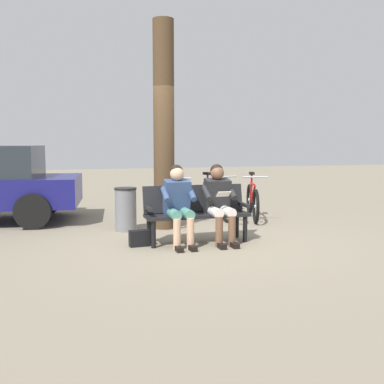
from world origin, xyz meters
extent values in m
plane|color=gray|center=(0.00, 0.00, 0.00)|extent=(40.00, 40.00, 0.00)
cube|color=black|center=(0.07, 0.17, 0.42)|extent=(1.61, 0.46, 0.05)
cube|color=black|center=(0.07, -0.02, 0.66)|extent=(1.60, 0.16, 0.42)
cube|color=black|center=(-0.69, 0.16, 0.56)|extent=(0.06, 0.40, 0.05)
cube|color=black|center=(0.83, 0.18, 0.56)|extent=(0.06, 0.40, 0.05)
cylinder|color=black|center=(-0.66, 0.33, 0.20)|extent=(0.07, 0.07, 0.40)
cylinder|color=black|center=(0.78, 0.35, 0.20)|extent=(0.07, 0.07, 0.40)
cylinder|color=black|center=(-0.65, -0.01, 0.20)|extent=(0.07, 0.07, 0.40)
cylinder|color=black|center=(0.79, 0.01, 0.20)|extent=(0.07, 0.07, 0.40)
cube|color=#262628|center=(-0.25, 0.15, 0.71)|extent=(0.38, 0.31, 0.55)
sphere|color=brown|center=(-0.25, 0.17, 1.06)|extent=(0.21, 0.21, 0.21)
sphere|color=black|center=(-0.25, 0.14, 1.10)|extent=(0.20, 0.20, 0.20)
cylinder|color=white|center=(-0.36, 0.35, 0.49)|extent=(0.15, 0.40, 0.15)
cylinder|color=brown|center=(-0.36, 0.55, 0.23)|extent=(0.11, 0.11, 0.45)
cube|color=black|center=(-0.36, 0.65, 0.04)|extent=(0.09, 0.22, 0.07)
cylinder|color=#262628|center=(-0.45, 0.27, 0.77)|extent=(0.09, 0.31, 0.23)
cylinder|color=white|center=(-0.16, 0.35, 0.49)|extent=(0.15, 0.40, 0.15)
cylinder|color=brown|center=(-0.16, 0.55, 0.23)|extent=(0.11, 0.11, 0.45)
cube|color=black|center=(-0.16, 0.65, 0.04)|extent=(0.09, 0.22, 0.07)
cylinder|color=#262628|center=(-0.05, 0.27, 0.77)|extent=(0.09, 0.31, 0.23)
cube|color=silver|center=(-0.26, 0.45, 0.77)|extent=(0.20, 0.12, 0.09)
cube|color=#334772|center=(0.39, 0.16, 0.71)|extent=(0.38, 0.31, 0.55)
sphere|color=#D8A884|center=(0.39, 0.18, 1.06)|extent=(0.21, 0.21, 0.21)
sphere|color=black|center=(0.39, 0.15, 1.10)|extent=(0.20, 0.20, 0.20)
cylinder|color=#4C8C7A|center=(0.28, 0.36, 0.49)|extent=(0.15, 0.40, 0.15)
cylinder|color=#D8A884|center=(0.28, 0.56, 0.23)|extent=(0.11, 0.11, 0.45)
cube|color=black|center=(0.28, 0.66, 0.04)|extent=(0.09, 0.22, 0.07)
cylinder|color=#334772|center=(0.19, 0.27, 0.77)|extent=(0.09, 0.31, 0.23)
cylinder|color=#4C8C7A|center=(0.48, 0.36, 0.49)|extent=(0.15, 0.40, 0.15)
cylinder|color=#D8A884|center=(0.48, 0.56, 0.23)|extent=(0.11, 0.11, 0.45)
cube|color=black|center=(0.48, 0.66, 0.04)|extent=(0.09, 0.22, 0.07)
cylinder|color=#334772|center=(0.59, 0.28, 0.77)|extent=(0.09, 0.31, 0.23)
cube|color=black|center=(0.96, 0.18, 0.12)|extent=(0.31, 0.17, 0.24)
cylinder|color=#4C3823|center=(0.30, -1.13, 1.82)|extent=(0.37, 0.37, 3.64)
cylinder|color=slate|center=(1.00, -1.08, 0.36)|extent=(0.37, 0.37, 0.72)
cylinder|color=black|center=(1.00, -1.08, 0.74)|extent=(0.39, 0.39, 0.03)
torus|color=black|center=(-1.45, -1.08, 0.33)|extent=(0.24, 0.65, 0.66)
cylinder|color=silver|center=(-1.45, -1.08, 0.33)|extent=(0.06, 0.07, 0.06)
torus|color=black|center=(-1.74, -2.06, 0.33)|extent=(0.24, 0.65, 0.66)
cylinder|color=silver|center=(-1.74, -2.06, 0.33)|extent=(0.06, 0.07, 0.06)
cylinder|color=#B71414|center=(-1.60, -1.57, 0.71)|extent=(0.22, 0.62, 0.04)
cylinder|color=#B71414|center=(-1.57, -1.49, 0.51)|extent=(0.21, 0.58, 0.43)
cylinder|color=#B71414|center=(-1.65, -1.75, 0.63)|extent=(0.04, 0.04, 0.55)
cube|color=black|center=(-1.65, -1.75, 0.91)|extent=(0.15, 0.24, 0.05)
cylinder|color=#B2B2B7|center=(-1.48, -1.18, 0.88)|extent=(0.47, 0.17, 0.03)
torus|color=black|center=(-0.99, -1.26, 0.33)|extent=(0.27, 0.64, 0.66)
cylinder|color=silver|center=(-0.99, -1.26, 0.33)|extent=(0.07, 0.07, 0.06)
torus|color=black|center=(-0.66, -2.23, 0.33)|extent=(0.27, 0.64, 0.66)
cylinder|color=silver|center=(-0.66, -2.23, 0.33)|extent=(0.07, 0.07, 0.06)
cylinder|color=#8C268C|center=(-0.82, -1.74, 0.71)|extent=(0.25, 0.61, 0.04)
cylinder|color=#8C268C|center=(-0.85, -1.67, 0.51)|extent=(0.23, 0.58, 0.43)
cylinder|color=#8C268C|center=(-0.76, -1.92, 0.63)|extent=(0.04, 0.04, 0.55)
cube|color=black|center=(-0.76, -1.92, 0.91)|extent=(0.16, 0.24, 0.05)
cylinder|color=#B2B2B7|center=(-0.96, -1.36, 0.88)|extent=(0.46, 0.19, 0.03)
torus|color=black|center=(0.03, -1.20, 0.33)|extent=(0.27, 0.64, 0.66)
cylinder|color=silver|center=(0.03, -1.20, 0.33)|extent=(0.07, 0.07, 0.06)
torus|color=black|center=(-0.30, -2.17, 0.33)|extent=(0.27, 0.64, 0.66)
cylinder|color=silver|center=(-0.30, -2.17, 0.33)|extent=(0.07, 0.07, 0.06)
cylinder|color=silver|center=(-0.14, -1.69, 0.71)|extent=(0.25, 0.61, 0.04)
cylinder|color=silver|center=(-0.11, -1.61, 0.51)|extent=(0.23, 0.58, 0.43)
cylinder|color=silver|center=(-0.20, -1.86, 0.63)|extent=(0.04, 0.04, 0.55)
cube|color=black|center=(-0.20, -1.86, 0.91)|extent=(0.16, 0.24, 0.05)
cylinder|color=#B2B2B7|center=(0.00, -1.30, 0.88)|extent=(0.46, 0.19, 0.03)
cylinder|color=black|center=(2.56, -1.68, 0.32)|extent=(0.66, 0.29, 0.64)
cylinder|color=black|center=(2.37, -3.47, 0.32)|extent=(0.66, 0.29, 0.64)
camera|label=1|loc=(2.01, 6.77, 1.53)|focal=42.60mm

